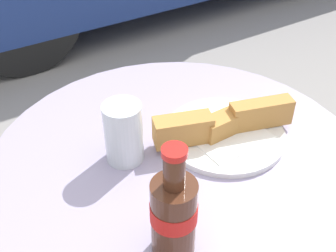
% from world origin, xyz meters
% --- Properties ---
extents(bistro_table, '(0.76, 0.76, 0.74)m').
position_xyz_m(bistro_table, '(0.00, 0.00, 0.57)').
color(bistro_table, '#B7B7BC').
rests_on(bistro_table, ground_plane).
extents(cola_bottle_left, '(0.07, 0.07, 0.21)m').
position_xyz_m(cola_bottle_left, '(-0.13, -0.18, 0.82)').
color(cola_bottle_left, '#4C2819').
rests_on(cola_bottle_left, bistro_table).
extents(drinking_glass, '(0.07, 0.07, 0.12)m').
position_xyz_m(drinking_glass, '(-0.09, 0.05, 0.80)').
color(drinking_glass, black).
rests_on(drinking_glass, bistro_table).
extents(lunch_plate_near, '(0.30, 0.25, 0.07)m').
position_xyz_m(lunch_plate_near, '(0.11, -0.00, 0.77)').
color(lunch_plate_near, white).
rests_on(lunch_plate_near, bistro_table).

